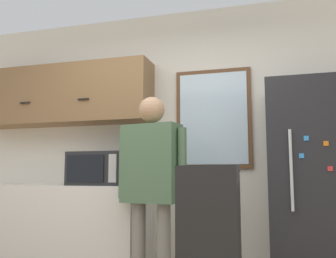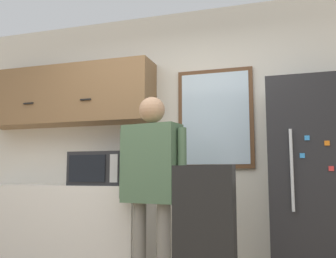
{
  "view_description": "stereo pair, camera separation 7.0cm",
  "coord_description": "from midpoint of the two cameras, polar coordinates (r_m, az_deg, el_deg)",
  "views": [
    {
      "loc": [
        0.96,
        -1.81,
        0.98
      ],
      "look_at": [
        0.14,
        1.03,
        1.35
      ],
      "focal_mm": 40.0,
      "sensor_mm": 36.0,
      "label": 1
    },
    {
      "loc": [
        1.03,
        -1.79,
        0.98
      ],
      "look_at": [
        0.14,
        1.03,
        1.35
      ],
      "focal_mm": 40.0,
      "sensor_mm": 36.0,
      "label": 2
    }
  ],
  "objects": [
    {
      "name": "counter",
      "position": [
        4.04,
        -17.93,
        -14.41
      ],
      "size": [
        1.96,
        0.65,
        0.89
      ],
      "color": "silver",
      "rests_on": "ground_plane"
    },
    {
      "name": "upper_cabinets",
      "position": [
        4.22,
        -16.08,
        4.9
      ],
      "size": [
        1.96,
        0.37,
        0.63
      ],
      "color": "olive"
    },
    {
      "name": "microwave",
      "position": [
        3.69,
        -10.86,
        -5.97
      ],
      "size": [
        0.53,
        0.42,
        0.32
      ],
      "color": "#232326",
      "rests_on": "counter"
    },
    {
      "name": "person",
      "position": [
        3.05,
        -3.21,
        -6.84
      ],
      "size": [
        0.61,
        0.3,
        1.63
      ],
      "rotation": [
        0.0,
        0.0,
        -0.19
      ],
      "color": "gray",
      "rests_on": "ground_plane"
    },
    {
      "name": "back_wall",
      "position": [
        3.84,
        0.99,
        -1.61
      ],
      "size": [
        6.0,
        0.06,
        2.7
      ],
      "color": "silver",
      "rests_on": "ground_plane"
    },
    {
      "name": "refrigerator",
      "position": [
        3.35,
        21.3,
        -8.31
      ],
      "size": [
        0.78,
        0.68,
        1.77
      ],
      "color": "#232326",
      "rests_on": "ground_plane"
    },
    {
      "name": "window",
      "position": [
        3.75,
        6.39,
        1.6
      ],
      "size": [
        0.75,
        0.05,
        0.99
      ],
      "color": "brown"
    },
    {
      "name": "chair",
      "position": [
        2.21,
        6.3,
        -18.31
      ],
      "size": [
        0.53,
        0.53,
        1.04
      ],
      "rotation": [
        0.0,
        0.0,
        2.81
      ],
      "color": "black",
      "rests_on": "ground_plane"
    }
  ]
}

